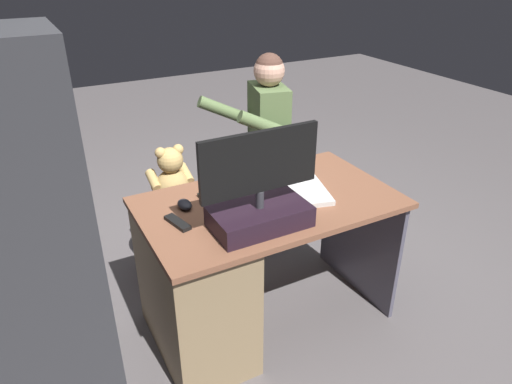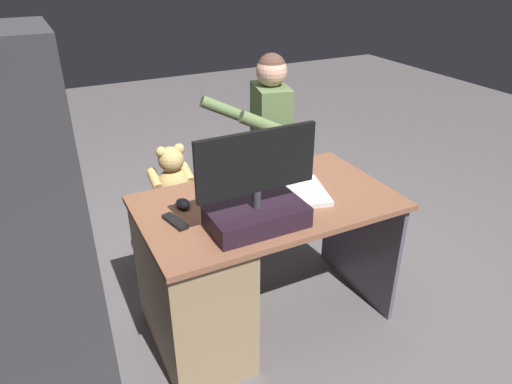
% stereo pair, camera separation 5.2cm
% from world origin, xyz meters
% --- Properties ---
extents(ground_plane, '(10.00, 10.00, 0.00)m').
position_xyz_m(ground_plane, '(0.00, 0.00, 0.00)').
color(ground_plane, '#5B5657').
extents(desk, '(1.21, 0.71, 0.72)m').
position_xyz_m(desk, '(0.30, 0.34, 0.39)').
color(desk, brown).
rests_on(desk, ground_plane).
extents(monitor, '(0.52, 0.24, 0.43)m').
position_xyz_m(monitor, '(0.15, 0.52, 0.84)').
color(monitor, black).
rests_on(monitor, desk).
extents(keyboard, '(0.42, 0.14, 0.02)m').
position_xyz_m(keyboard, '(0.08, 0.22, 0.73)').
color(keyboard, black).
rests_on(keyboard, desk).
extents(computer_mouse, '(0.06, 0.10, 0.04)m').
position_xyz_m(computer_mouse, '(0.38, 0.22, 0.73)').
color(computer_mouse, '#23242C').
rests_on(computer_mouse, desk).
extents(cup, '(0.08, 0.08, 0.11)m').
position_xyz_m(cup, '(-0.30, 0.15, 0.77)').
color(cup, '#3372BF').
rests_on(cup, desk).
extents(tv_remote, '(0.08, 0.16, 0.02)m').
position_xyz_m(tv_remote, '(0.45, 0.34, 0.73)').
color(tv_remote, black).
rests_on(tv_remote, desk).
extents(notebook_binder, '(0.29, 0.35, 0.02)m').
position_xyz_m(notebook_binder, '(-0.18, 0.36, 0.73)').
color(notebook_binder, silver).
rests_on(notebook_binder, desk).
extents(office_chair_teddy, '(0.49, 0.49, 0.47)m').
position_xyz_m(office_chair_teddy, '(0.27, -0.30, 0.26)').
color(office_chair_teddy, black).
rests_on(office_chair_teddy, ground_plane).
extents(teddy_bear, '(0.25, 0.25, 0.34)m').
position_xyz_m(teddy_bear, '(0.27, -0.31, 0.62)').
color(teddy_bear, tan).
rests_on(teddy_bear, office_chair_teddy).
extents(visitor_chair, '(0.50, 0.50, 0.47)m').
position_xyz_m(visitor_chair, '(-0.45, -0.47, 0.27)').
color(visitor_chair, black).
rests_on(visitor_chair, ground_plane).
extents(person, '(0.60, 0.56, 1.21)m').
position_xyz_m(person, '(-0.37, -0.45, 0.71)').
color(person, '#566C40').
rests_on(person, ground_plane).
extents(equipment_rack, '(0.44, 0.36, 1.58)m').
position_xyz_m(equipment_rack, '(1.04, 0.55, 0.79)').
color(equipment_rack, '#2F2F33').
rests_on(equipment_rack, ground_plane).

